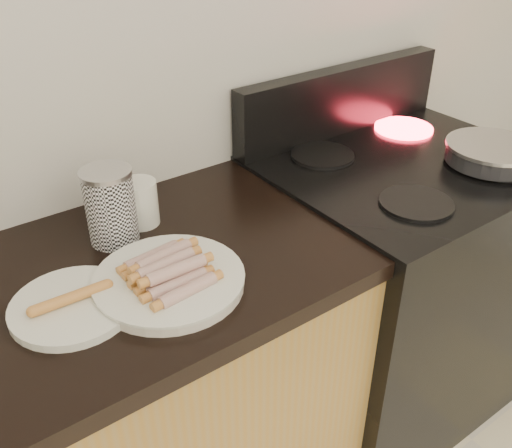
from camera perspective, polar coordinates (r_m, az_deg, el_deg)
wall_back at (r=1.34m, az=-18.04°, el=17.33°), size 4.00×0.04×2.60m
stove at (r=1.89m, az=13.14°, el=-6.55°), size 0.76×0.65×0.91m
stove_panel at (r=1.79m, az=8.49°, el=12.16°), size 0.76×0.06×0.20m
burner_near_left at (r=1.44m, az=15.73°, el=2.03°), size 0.18×0.18×0.01m
burner_near_right at (r=1.70m, az=23.16°, el=5.29°), size 0.18×0.18×0.01m
burner_far_left at (r=1.64m, az=6.67°, el=6.85°), size 0.18×0.18×0.01m
burner_far_right at (r=1.87m, az=14.55°, el=9.27°), size 0.18×0.18×0.01m
frying_pan at (r=1.69m, az=22.61°, el=6.55°), size 0.25×0.43×0.05m
main_plate at (r=1.14m, az=-8.65°, el=-5.77°), size 0.35×0.35×0.02m
side_plate at (r=1.13m, az=-17.85°, el=-7.78°), size 0.28×0.28×0.02m
hotdog_pile at (r=1.13m, az=-8.78°, el=-4.55°), size 0.12×0.17×0.05m
plain_sausages at (r=1.12m, az=-18.01°, el=-7.02°), size 0.14×0.03×0.02m
canister at (r=1.27m, az=-14.35°, el=1.77°), size 0.11×0.11×0.17m
mug at (r=1.34m, az=-11.57°, el=2.08°), size 0.10×0.10×0.11m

